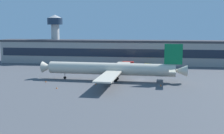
# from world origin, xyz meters

# --- Properties ---
(ground_plane) EXTENTS (600.00, 600.00, 0.00)m
(ground_plane) POSITION_xyz_m (0.00, 0.00, 0.00)
(ground_plane) COLOR #4C4F54
(terminal_building) EXTENTS (175.83, 14.61, 14.00)m
(terminal_building) POSITION_xyz_m (0.00, 49.78, 7.02)
(terminal_building) COLOR #9E9993
(terminal_building) RESTS_ON ground_plane
(airliner) EXTENTS (59.50, 51.24, 15.13)m
(airliner) POSITION_xyz_m (-10.80, -3.15, 4.80)
(airliner) COLOR beige
(airliner) RESTS_ON ground_plane
(control_tower) EXTENTS (9.37, 9.37, 29.13)m
(control_tower) POSITION_xyz_m (-54.94, 52.67, 18.31)
(control_tower) COLOR #B7B7B2
(control_tower) RESTS_ON ground_plane
(stair_truck) EXTENTS (6.01, 2.48, 3.55)m
(stair_truck) POSITION_xyz_m (-7.66, 32.33, 1.98)
(stair_truck) COLOR red
(stair_truck) RESTS_ON ground_plane
(follow_me_car) EXTENTS (4.60, 4.26, 1.85)m
(follow_me_car) POSITION_xyz_m (2.79, 38.53, 1.09)
(follow_me_car) COLOR yellow
(follow_me_car) RESTS_ON ground_plane
(pushback_tractor) EXTENTS (4.35, 5.44, 1.75)m
(pushback_tractor) POSITION_xyz_m (9.61, 30.78, 1.05)
(pushback_tractor) COLOR yellow
(pushback_tractor) RESTS_ON ground_plane
(traffic_cone_0) EXTENTS (0.50, 0.50, 0.62)m
(traffic_cone_0) POSITION_xyz_m (-28.21, -20.73, 0.31)
(traffic_cone_0) COLOR #F2590C
(traffic_cone_0) RESTS_ON ground_plane
(traffic_cone_1) EXTENTS (0.57, 0.57, 0.71)m
(traffic_cone_1) POSITION_xyz_m (8.16, -11.10, 0.36)
(traffic_cone_1) COLOR #F2590C
(traffic_cone_1) RESTS_ON ground_plane
(traffic_cone_2) EXTENTS (0.49, 0.49, 0.61)m
(traffic_cone_2) POSITION_xyz_m (-36.46, -10.27, 0.31)
(traffic_cone_2) COLOR #F2590C
(traffic_cone_2) RESTS_ON ground_plane
(traffic_cone_3) EXTENTS (0.44, 0.44, 0.55)m
(traffic_cone_3) POSITION_xyz_m (-16.02, -11.80, 0.28)
(traffic_cone_3) COLOR #F2590C
(traffic_cone_3) RESTS_ON ground_plane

